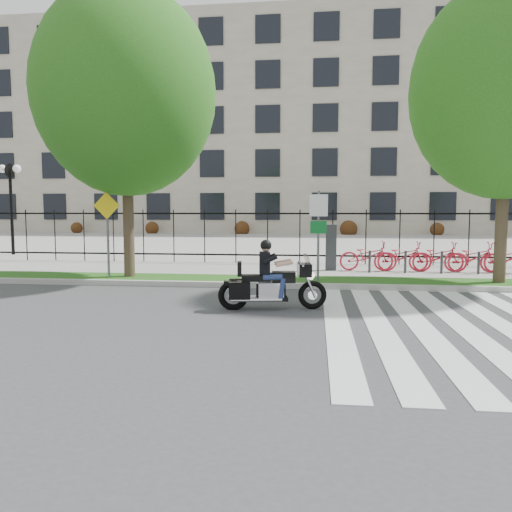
# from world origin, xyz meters

# --- Properties ---
(ground) EXTENTS (120.00, 120.00, 0.00)m
(ground) POSITION_xyz_m (0.00, 0.00, 0.00)
(ground) COLOR #39393B
(ground) RESTS_ON ground
(curb) EXTENTS (60.00, 0.20, 0.15)m
(curb) POSITION_xyz_m (0.00, 4.10, 0.07)
(curb) COLOR #A09E96
(curb) RESTS_ON ground
(grass_verge) EXTENTS (60.00, 1.50, 0.15)m
(grass_verge) POSITION_xyz_m (0.00, 4.95, 0.07)
(grass_verge) COLOR #174D13
(grass_verge) RESTS_ON ground
(sidewalk) EXTENTS (60.00, 3.50, 0.15)m
(sidewalk) POSITION_xyz_m (0.00, 7.45, 0.07)
(sidewalk) COLOR #98958E
(sidewalk) RESTS_ON ground
(plaza) EXTENTS (80.00, 34.00, 0.10)m
(plaza) POSITION_xyz_m (0.00, 25.00, 0.05)
(plaza) COLOR #98958E
(plaza) RESTS_ON ground
(crosswalk_stripes) EXTENTS (5.70, 8.00, 0.01)m
(crosswalk_stripes) POSITION_xyz_m (4.83, 0.00, 0.01)
(crosswalk_stripes) COLOR silver
(crosswalk_stripes) RESTS_ON ground
(iron_fence) EXTENTS (30.00, 0.06, 2.00)m
(iron_fence) POSITION_xyz_m (0.00, 9.20, 1.15)
(iron_fence) COLOR black
(iron_fence) RESTS_ON sidewalk
(office_building) EXTENTS (60.00, 21.90, 20.15)m
(office_building) POSITION_xyz_m (0.00, 44.92, 9.97)
(office_building) COLOR gray
(office_building) RESTS_ON ground
(lamp_post_left) EXTENTS (1.06, 0.70, 4.25)m
(lamp_post_left) POSITION_xyz_m (-12.00, 12.00, 3.21)
(lamp_post_left) COLOR black
(lamp_post_left) RESTS_ON ground
(street_tree_1) EXTENTS (5.24, 5.24, 8.40)m
(street_tree_1) POSITION_xyz_m (-3.73, 4.95, 5.53)
(street_tree_1) COLOR #372A1E
(street_tree_1) RESTS_ON grass_verge
(street_tree_2) EXTENTS (5.07, 5.07, 8.08)m
(street_tree_2) POSITION_xyz_m (6.79, 4.95, 5.31)
(street_tree_2) COLOR #372A1E
(street_tree_2) RESTS_ON grass_verge
(bike_share_station) EXTENTS (7.79, 0.86, 1.50)m
(bike_share_station) POSITION_xyz_m (6.16, 7.20, 0.64)
(bike_share_station) COLOR #2D2D33
(bike_share_station) RESTS_ON sidewalk
(sign_pole_regulatory) EXTENTS (0.50, 0.09, 2.50)m
(sign_pole_regulatory) POSITION_xyz_m (1.86, 4.58, 1.74)
(sign_pole_regulatory) COLOR #59595B
(sign_pole_regulatory) RESTS_ON grass_verge
(sign_pole_warning) EXTENTS (0.78, 0.09, 2.49)m
(sign_pole_warning) POSITION_xyz_m (-4.23, 4.58, 1.74)
(sign_pole_warning) COLOR #59595B
(sign_pole_warning) RESTS_ON grass_verge
(motorcycle_rider) EXTENTS (2.32, 0.85, 1.80)m
(motorcycle_rider) POSITION_xyz_m (0.87, 1.19, 0.60)
(motorcycle_rider) COLOR black
(motorcycle_rider) RESTS_ON ground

